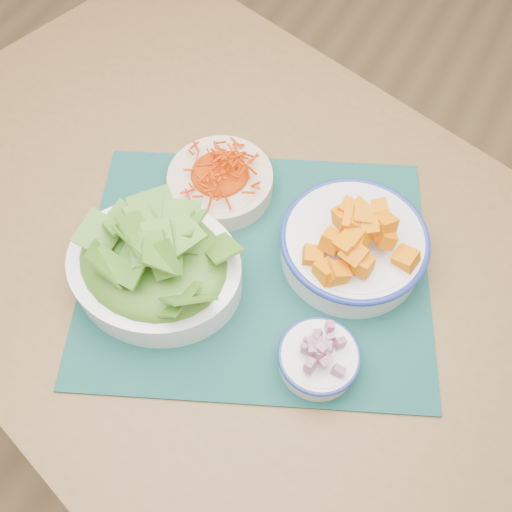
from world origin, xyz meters
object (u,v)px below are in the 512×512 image
at_px(placemat, 256,266).
at_px(carrot_bowl, 220,178).
at_px(lettuce_bowl, 153,261).
at_px(onion_bowl, 319,357).
at_px(squash_bowl, 355,239).
at_px(table, 233,261).

bearing_deg(placemat, carrot_bowl, 115.46).
height_order(placemat, lettuce_bowl, lettuce_bowl).
bearing_deg(onion_bowl, placemat, 146.95).
bearing_deg(placemat, squash_bowl, 10.76).
distance_m(table, placemat, 0.12).
xyz_separation_m(table, lettuce_bowl, (-0.05, -0.13, 0.15)).
distance_m(lettuce_bowl, onion_bowl, 0.28).
bearing_deg(lettuce_bowl, onion_bowl, -11.14).
bearing_deg(onion_bowl, squash_bowl, 99.60).
height_order(placemat, squash_bowl, squash_bowl).
xyz_separation_m(squash_bowl, onion_bowl, (0.03, -0.19, -0.02)).
height_order(placemat, carrot_bowl, carrot_bowl).
bearing_deg(squash_bowl, carrot_bowl, 176.61).
distance_m(carrot_bowl, squash_bowl, 0.25).
distance_m(table, carrot_bowl, 0.15).
relative_size(squash_bowl, onion_bowl, 1.62).
distance_m(carrot_bowl, onion_bowl, 0.35).
distance_m(placemat, carrot_bowl, 0.17).
height_order(table, placemat, placemat).
relative_size(carrot_bowl, onion_bowl, 1.36).
height_order(table, carrot_bowl, carrot_bowl).
distance_m(placemat, squash_bowl, 0.16).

